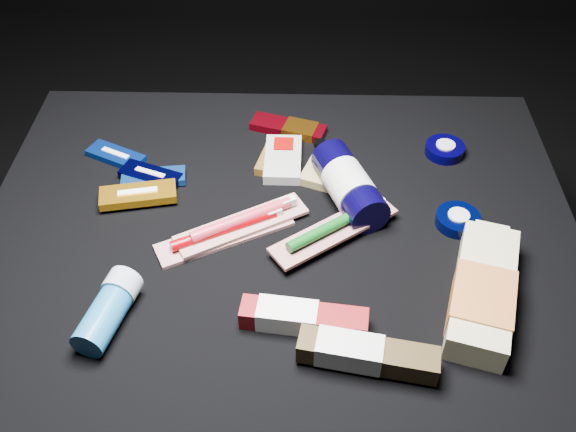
{
  "coord_description": "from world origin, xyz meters",
  "views": [
    {
      "loc": [
        0.03,
        -0.73,
        1.15
      ],
      "look_at": [
        0.01,
        0.01,
        0.42
      ],
      "focal_mm": 40.0,
      "sensor_mm": 36.0,
      "label": 1
    }
  ],
  "objects_px": {
    "lotion_bottle": "(349,185)",
    "toothpaste_carton_red": "(298,318)",
    "bodywash_bottle": "(482,294)",
    "deodorant_stick": "(108,310)"
  },
  "relations": [
    {
      "from": "lotion_bottle",
      "to": "deodorant_stick",
      "type": "distance_m",
      "value": 0.43
    },
    {
      "from": "bodywash_bottle",
      "to": "deodorant_stick",
      "type": "distance_m",
      "value": 0.53
    },
    {
      "from": "bodywash_bottle",
      "to": "toothpaste_carton_red",
      "type": "bearing_deg",
      "value": -154.54
    },
    {
      "from": "bodywash_bottle",
      "to": "toothpaste_carton_red",
      "type": "xyz_separation_m",
      "value": [
        -0.26,
        -0.04,
        -0.01
      ]
    },
    {
      "from": "lotion_bottle",
      "to": "deodorant_stick",
      "type": "relative_size",
      "value": 1.66
    },
    {
      "from": "lotion_bottle",
      "to": "deodorant_stick",
      "type": "height_order",
      "value": "lotion_bottle"
    },
    {
      "from": "lotion_bottle",
      "to": "toothpaste_carton_red",
      "type": "bearing_deg",
      "value": -129.21
    },
    {
      "from": "lotion_bottle",
      "to": "toothpaste_carton_red",
      "type": "xyz_separation_m",
      "value": [
        -0.08,
        -0.26,
        -0.02
      ]
    },
    {
      "from": "bodywash_bottle",
      "to": "lotion_bottle",
      "type": "bearing_deg",
      "value": 146.21
    },
    {
      "from": "bodywash_bottle",
      "to": "toothpaste_carton_red",
      "type": "distance_m",
      "value": 0.27
    }
  ]
}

